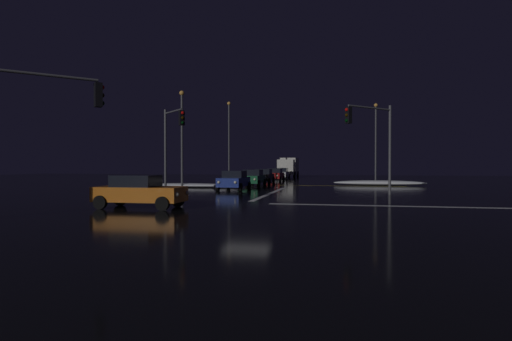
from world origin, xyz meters
name	(u,v)px	position (x,y,z in m)	size (l,w,h in m)	color
ground	(247,204)	(0.00, 0.00, -0.05)	(120.00, 120.00, 0.10)	black
stop_line_north	(271,193)	(0.00, 7.85, 0.00)	(0.35, 13.41, 0.01)	white
centre_line_ns	(290,185)	(0.00, 19.45, 0.00)	(22.00, 0.15, 0.01)	yellow
crosswalk_bar_east	(402,206)	(7.95, 0.00, 0.00)	(13.41, 0.40, 0.01)	white
snow_bank_left_curb	(188,185)	(-8.65, 14.16, 0.18)	(9.83, 1.50, 0.36)	white
snow_bank_right_curb	(379,183)	(8.65, 20.79, 0.25)	(8.86, 1.50, 0.50)	white
sedan_blue	(234,180)	(-3.51, 10.94, 0.80)	(2.02, 4.33, 1.57)	navy
sedan_green	(253,178)	(-3.34, 17.37, 0.80)	(2.02, 4.33, 1.57)	#14512D
sedan_black	(263,176)	(-3.39, 23.24, 0.80)	(2.02, 4.33, 1.57)	black
sedan_red	(275,175)	(-3.17, 29.98, 0.80)	(2.02, 4.33, 1.57)	maroon
sedan_silver	(281,173)	(-3.29, 36.69, 0.80)	(2.02, 4.33, 1.57)	#B7B7BC
box_truck	(289,167)	(-3.11, 43.58, 1.71)	(2.68, 8.28, 3.08)	beige
sedan_orange_crossing	(139,191)	(-4.51, -3.35, 0.80)	(4.33, 2.02, 1.57)	#C66014
traffic_signal_ne	(373,132)	(7.02, 7.02, 4.23)	(3.16, 3.16, 6.12)	#4C4C51
traffic_signal_nw	(172,135)	(-7.31, 7.31, 4.27)	(2.51, 2.51, 6.27)	#4C4C51
traffic_signal_sw	(39,113)	(-7.00, -7.00, 4.16)	(3.18, 3.18, 6.03)	#4C4C51
streetlamp_right_far	(376,137)	(8.95, 29.45, 5.32)	(0.44, 0.44, 9.25)	#424247
streetlamp_left_far	(229,136)	(-8.95, 29.45, 5.69)	(0.44, 0.44, 9.98)	#424247
streetlamp_left_near	(182,132)	(-8.95, 13.45, 5.00)	(0.44, 0.44, 8.64)	#424247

